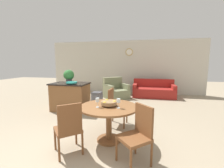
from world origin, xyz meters
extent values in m
plane|color=gray|center=(0.00, 0.00, 0.00)|extent=(24.00, 24.00, 0.00)
cube|color=beige|center=(0.00, 6.02, 1.35)|extent=(8.00, 0.06, 2.70)
cylinder|color=tan|center=(0.28, 5.98, 2.11)|extent=(0.37, 0.02, 0.37)
cylinder|color=white|center=(0.28, 5.97, 2.11)|extent=(0.30, 0.01, 0.30)
cylinder|color=brown|center=(0.44, 0.92, 0.02)|extent=(0.48, 0.48, 0.04)
cylinder|color=brown|center=(0.44, 0.92, 0.36)|extent=(0.12, 0.12, 0.65)
cylinder|color=brown|center=(0.44, 0.92, 0.71)|extent=(1.15, 1.15, 0.03)
cylinder|color=brown|center=(-0.43, 0.39, 0.20)|extent=(0.04, 0.04, 0.39)
cylinder|color=brown|center=(-0.14, 0.65, 0.20)|extent=(0.04, 0.04, 0.39)
cylinder|color=brown|center=(-0.17, 0.11, 0.20)|extent=(0.04, 0.04, 0.39)
cylinder|color=brown|center=(0.11, 0.36, 0.20)|extent=(0.04, 0.04, 0.39)
cube|color=brown|center=(-0.16, 0.38, 0.42)|extent=(0.59, 0.59, 0.05)
cube|color=brown|center=(-0.03, 0.24, 0.68)|extent=(0.31, 0.29, 0.48)
cylinder|color=brown|center=(0.97, 0.05, 0.20)|extent=(0.04, 0.04, 0.39)
cylinder|color=brown|center=(0.71, 0.33, 0.20)|extent=(0.04, 0.04, 0.39)
cylinder|color=brown|center=(1.25, 0.30, 0.20)|extent=(0.04, 0.04, 0.39)
cylinder|color=brown|center=(1.00, 0.59, 0.20)|extent=(0.04, 0.04, 0.39)
cube|color=brown|center=(0.98, 0.32, 0.42)|extent=(0.59, 0.59, 0.05)
cube|color=brown|center=(1.12, 0.44, 0.68)|extent=(0.29, 0.31, 0.48)
cylinder|color=brown|center=(0.69, 1.91, 0.20)|extent=(0.04, 0.04, 0.39)
cylinder|color=brown|center=(0.67, 1.52, 0.20)|extent=(0.04, 0.04, 0.39)
cylinder|color=brown|center=(0.30, 1.93, 0.20)|extent=(0.04, 0.04, 0.39)
cylinder|color=brown|center=(0.28, 1.54, 0.20)|extent=(0.04, 0.04, 0.39)
cube|color=brown|center=(0.48, 1.72, 0.42)|extent=(0.44, 0.44, 0.05)
cube|color=brown|center=(0.29, 1.73, 0.68)|extent=(0.06, 0.39, 0.48)
cylinder|color=olive|center=(0.44, 0.92, 0.74)|extent=(0.12, 0.12, 0.03)
cylinder|color=olive|center=(0.44, 0.92, 0.79)|extent=(0.31, 0.31, 0.07)
sphere|color=gold|center=(0.56, 0.93, 0.81)|extent=(0.07, 0.07, 0.07)
sphere|color=gold|center=(0.38, 1.01, 0.81)|extent=(0.07, 0.07, 0.07)
sphere|color=gold|center=(0.39, 0.82, 0.81)|extent=(0.07, 0.07, 0.07)
cylinder|color=silver|center=(0.25, 0.79, 0.73)|extent=(0.06, 0.06, 0.01)
cylinder|color=silver|center=(0.25, 0.79, 0.78)|extent=(0.01, 0.01, 0.10)
cylinder|color=silver|center=(0.25, 0.79, 0.87)|extent=(0.07, 0.07, 0.08)
cylinder|color=silver|center=(0.65, 0.82, 0.73)|extent=(0.06, 0.06, 0.01)
cylinder|color=silver|center=(0.65, 0.82, 0.78)|extent=(0.01, 0.01, 0.10)
cylinder|color=silver|center=(0.65, 0.82, 0.87)|extent=(0.07, 0.07, 0.08)
cube|color=brown|center=(-1.29, 2.60, 0.43)|extent=(1.13, 0.74, 0.87)
cube|color=black|center=(-1.29, 2.60, 0.89)|extent=(1.19, 0.80, 0.04)
cylinder|color=teal|center=(-1.13, 2.42, 0.92)|extent=(0.12, 0.12, 0.02)
cylinder|color=teal|center=(-1.13, 2.42, 0.95)|extent=(0.34, 0.34, 0.04)
cylinder|color=#4C4C51|center=(-1.39, 2.74, 0.97)|extent=(0.20, 0.20, 0.12)
sphere|color=#387F3D|center=(-1.39, 2.74, 1.16)|extent=(0.35, 0.35, 0.35)
cube|color=#56565B|center=(-0.32, 2.49, 0.30)|extent=(0.30, 0.27, 0.59)
cube|color=#49494E|center=(-0.32, 2.49, 0.63)|extent=(0.29, 0.26, 0.08)
cube|color=maroon|center=(1.52, 5.16, 0.21)|extent=(1.87, 0.92, 0.42)
cube|color=maroon|center=(1.51, 5.51, 0.61)|extent=(1.86, 0.22, 0.38)
cube|color=maroon|center=(0.67, 5.15, 0.30)|extent=(0.17, 0.83, 0.59)
cube|color=maroon|center=(2.37, 5.17, 0.30)|extent=(0.17, 0.83, 0.59)
cube|color=#7A7F5B|center=(-0.11, 4.56, 0.20)|extent=(1.28, 1.28, 0.40)
cube|color=#7A7F5B|center=(-0.34, 4.83, 0.65)|extent=(0.82, 0.74, 0.50)
cube|color=#7A7F5B|center=(-0.41, 4.31, 0.31)|extent=(0.64, 0.72, 0.63)
cube|color=#7A7F5B|center=(0.19, 4.81, 0.31)|extent=(0.64, 0.72, 0.63)
camera|label=1|loc=(1.13, -1.86, 1.57)|focal=24.00mm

